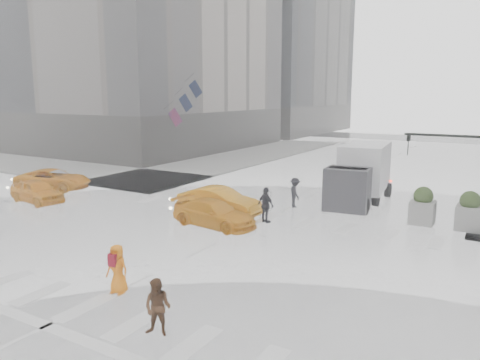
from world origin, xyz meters
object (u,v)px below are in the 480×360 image
Objects in this scene: box_truck at (360,173)px; pedestrian_orange at (117,269)px; taxi_mid at (219,202)px; pedestrian_brown at (158,307)px; taxi_front at (37,191)px; traffic_signal_pole at (474,164)px.

pedestrian_orange is at bearing -106.66° from box_truck.
taxi_mid is 0.70× the size of box_truck.
pedestrian_brown is 12.33m from taxi_mid.
pedestrian_brown is 0.39× the size of taxi_front.
traffic_signal_pole is 0.71× the size of box_truck.
taxi_front is (-22.13, -6.01, -2.54)m from traffic_signal_pole.
box_truck reaches higher than taxi_front.
box_truck reaches higher than taxi_mid.
traffic_signal_pole is 15.53m from pedestrian_brown.
traffic_signal_pole is at bearing -67.10° from taxi_front.
box_truck is (2.90, 16.17, 0.99)m from pedestrian_orange.
taxi_front is 0.90× the size of taxi_mid.
taxi_front is at bearing 137.47° from pedestrian_brown.
taxi_mid is (-2.54, 9.72, -0.08)m from pedestrian_orange.
pedestrian_orange is 0.40× the size of taxi_front.
taxi_mid is (-11.44, -2.99, -2.49)m from traffic_signal_pole.
traffic_signal_pole is 7.08m from box_truck.
taxi_front is 11.10m from taxi_mid.
pedestrian_orange is 0.36× the size of taxi_mid.
taxi_front is at bearing -164.81° from traffic_signal_pole.
box_truck reaches higher than pedestrian_brown.
pedestrian_brown is 0.24× the size of box_truck.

